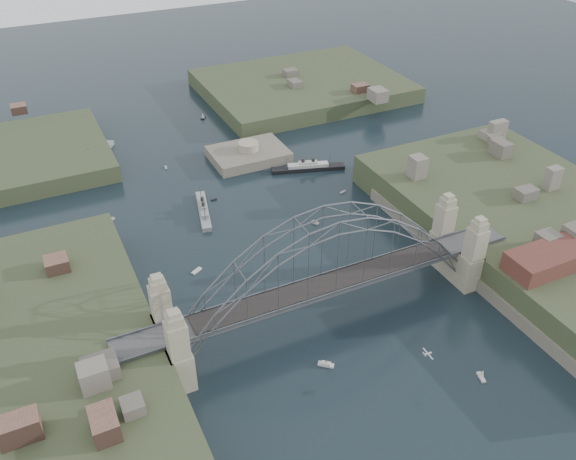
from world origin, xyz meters
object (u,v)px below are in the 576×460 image
at_px(naval_cruiser_far, 98,154).
at_px(ocean_liner, 308,168).
at_px(naval_cruiser_near, 203,210).
at_px(bridge, 329,268).
at_px(wharf_shed, 553,257).
at_px(fort_island, 249,160).

relative_size(naval_cruiser_far, ocean_liner, 0.74).
bearing_deg(ocean_liner, naval_cruiser_near, -165.98).
height_order(bridge, wharf_shed, bridge).
height_order(bridge, fort_island, bridge).
height_order(wharf_shed, ocean_liner, wharf_shed).
height_order(naval_cruiser_near, ocean_liner, naval_cruiser_near).
height_order(wharf_shed, naval_cruiser_near, wharf_shed).
xyz_separation_m(wharf_shed, naval_cruiser_far, (-71.98, 104.81, -9.09)).
xyz_separation_m(naval_cruiser_far, ocean_liner, (52.68, -34.65, -0.11)).
height_order(fort_island, naval_cruiser_near, fort_island).
distance_m(fort_island, naval_cruiser_near, 31.33).
height_order(fort_island, wharf_shed, wharf_shed).
bearing_deg(wharf_shed, fort_island, 110.85).
distance_m(fort_island, wharf_shed, 90.48).
bearing_deg(wharf_shed, bridge, 162.35).
relative_size(bridge, naval_cruiser_far, 5.41).
bearing_deg(fort_island, ocean_liner, -47.45).
bearing_deg(naval_cruiser_near, ocean_liner, 14.02).
xyz_separation_m(naval_cruiser_near, naval_cruiser_far, (-18.16, 43.27, 0.08)).
bearing_deg(fort_island, naval_cruiser_far, 152.50).
height_order(wharf_shed, naval_cruiser_far, wharf_shed).
relative_size(fort_island, naval_cruiser_near, 1.23).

